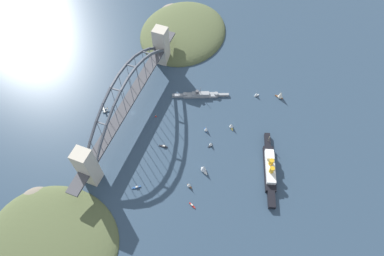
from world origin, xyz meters
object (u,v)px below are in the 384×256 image
at_px(small_boat_1, 137,187).
at_px(small_boat_5, 231,125).
at_px(ocean_liner, 270,168).
at_px(small_boat_4, 281,95).
at_px(small_boat_2, 211,144).
at_px(small_boat_3, 204,168).
at_px(small_boat_9, 206,129).
at_px(seaplane_taxiing_near_bridge, 105,110).
at_px(small_boat_7, 164,146).
at_px(naval_cruiser, 200,95).
at_px(small_boat_6, 189,185).
at_px(small_boat_0, 192,205).
at_px(harbor_arch_bridge, 129,98).
at_px(channel_marker_buoy, 156,116).
at_px(small_boat_8, 256,94).

height_order(small_boat_1, small_boat_5, small_boat_5).
bearing_deg(ocean_liner, small_boat_4, -173.89).
bearing_deg(small_boat_2, ocean_liner, 84.28).
height_order(small_boat_3, small_boat_9, small_boat_3).
bearing_deg(seaplane_taxiing_near_bridge, small_boat_7, 76.43).
xyz_separation_m(naval_cruiser, small_boat_6, (121.91, 31.95, 0.81)).
distance_m(small_boat_0, small_boat_9, 95.44).
bearing_deg(harbor_arch_bridge, small_boat_0, 52.53).
xyz_separation_m(small_boat_0, small_boat_2, (-76.28, -5.76, 2.37)).
xyz_separation_m(small_boat_2, small_boat_7, (21.11, -51.00, -2.21)).
bearing_deg(channel_marker_buoy, naval_cruiser, 141.34).
relative_size(naval_cruiser, small_boat_5, 7.93).
bearing_deg(small_boat_1, small_boat_5, 146.84).
bearing_deg(harbor_arch_bridge, ocean_liner, 84.47).
xyz_separation_m(small_boat_0, small_boat_7, (-55.17, -56.76, 0.15)).
bearing_deg(ocean_liner, harbor_arch_bridge, -95.53).
distance_m(small_boat_0, small_boat_5, 109.53).
xyz_separation_m(harbor_arch_bridge, small_boat_1, (88.71, 49.16, -28.13)).
bearing_deg(small_boat_2, small_boat_9, -145.36).
xyz_separation_m(seaplane_taxiing_near_bridge, small_boat_2, (0.51, 140.54, 1.04)).
relative_size(small_boat_0, small_boat_2, 1.26).
height_order(small_boat_2, small_boat_6, small_boat_6).
bearing_deg(ocean_liner, small_boat_6, -56.95).
height_order(harbor_arch_bridge, small_boat_5, harbor_arch_bridge).
xyz_separation_m(small_boat_1, small_boat_5, (-111.42, 72.81, 3.22)).
bearing_deg(small_boat_0, small_boat_7, -134.19).
bearing_deg(small_boat_8, small_boat_2, -18.70).
relative_size(ocean_liner, small_boat_8, 12.64).
bearing_deg(small_boat_9, small_boat_8, 149.78).
relative_size(harbor_arch_bridge, small_boat_9, 31.65).
distance_m(small_boat_0, channel_marker_buoy, 123.22).
xyz_separation_m(naval_cruiser, small_boat_0, (141.27, 42.79, -1.91)).
distance_m(ocean_liner, small_boat_7, 123.28).
relative_size(small_boat_0, small_boat_8, 1.18).
bearing_deg(harbor_arch_bridge, small_boat_4, 118.11).
xyz_separation_m(seaplane_taxiing_near_bridge, small_boat_5, (-32.30, 155.59, 1.97)).
bearing_deg(seaplane_taxiing_near_bridge, naval_cruiser, 121.92).
height_order(seaplane_taxiing_near_bridge, small_boat_1, seaplane_taxiing_near_bridge).
bearing_deg(small_boat_6, small_boat_7, -127.95).
relative_size(small_boat_2, small_boat_7, 0.65).
height_order(small_boat_5, small_boat_6, small_boat_5).
height_order(small_boat_6, small_boat_9, small_boat_9).
xyz_separation_m(small_boat_0, small_boat_9, (-93.72, -17.81, 2.99)).
distance_m(small_boat_2, channel_marker_buoy, 78.53).
height_order(small_boat_0, small_boat_7, small_boat_7).
height_order(small_boat_2, small_boat_7, small_boat_2).
bearing_deg(channel_marker_buoy, small_boat_4, 121.60).
bearing_deg(seaplane_taxiing_near_bridge, channel_marker_buoy, 102.80).
bearing_deg(channel_marker_buoy, small_boat_1, 11.66).
distance_m(small_boat_5, channel_marker_buoy, 93.88).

